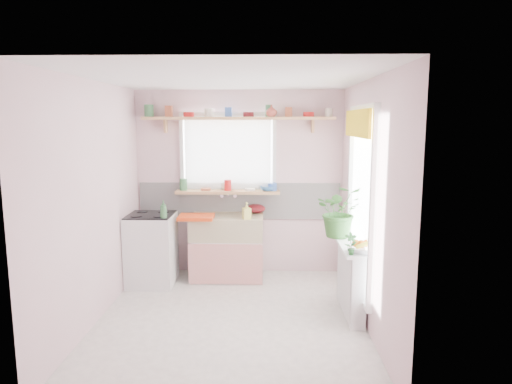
{
  "coord_description": "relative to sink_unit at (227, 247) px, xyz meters",
  "views": [
    {
      "loc": [
        0.39,
        -4.58,
        2.08
      ],
      "look_at": [
        0.25,
        0.55,
        1.29
      ],
      "focal_mm": 32.0,
      "sensor_mm": 36.0,
      "label": 1
    }
  ],
  "objects": [
    {
      "name": "sill_cup",
      "position": [
        -0.03,
        0.25,
        0.78
      ],
      "size": [
        0.17,
        0.17,
        0.1
      ],
      "primitive_type": "imported",
      "rotation": [
        0.0,
        0.0,
        -0.39
      ],
      "color": "beige",
      "rests_on": "windowsill"
    },
    {
      "name": "sill_crockery",
      "position": [
        -0.0,
        0.19,
        0.78
      ],
      "size": [
        1.35,
        0.11,
        0.12
      ],
      "color": "#3F7F4C",
      "rests_on": "windowsill"
    },
    {
      "name": "cooker_bottle",
      "position": [
        -0.73,
        -0.46,
        0.59
      ],
      "size": [
        0.11,
        0.11,
        0.22
      ],
      "primitive_type": "imported",
      "rotation": [
        0.0,
        0.0,
        0.32
      ],
      "color": "#387040",
      "rests_on": "cooker"
    },
    {
      "name": "jade_plant",
      "position": [
        1.36,
        -0.78,
        0.64
      ],
      "size": [
        0.54,
        0.47,
        0.6
      ],
      "primitive_type": "imported",
      "rotation": [
        0.0,
        0.0,
        -0.0
      ],
      "color": "#336B2B",
      "rests_on": "radiator_ledge"
    },
    {
      "name": "shelf_crockery",
      "position": [
        0.13,
        0.18,
        1.76
      ],
      "size": [
        2.47,
        0.11,
        0.12
      ],
      "color": "#3F7F4C",
      "rests_on": "pine_shelf"
    },
    {
      "name": "radiator_ledge",
      "position": [
        1.45,
        -1.09,
        -0.03
      ],
      "size": [
        0.22,
        0.95,
        0.78
      ],
      "color": "white",
      "rests_on": "ground"
    },
    {
      "name": "dish_tray",
      "position": [
        -0.38,
        -0.19,
        0.44
      ],
      "size": [
        0.45,
        0.34,
        0.04
      ],
      "primitive_type": "cube",
      "rotation": [
        0.0,
        0.0,
        0.01
      ],
      "color": "#E54214",
      "rests_on": "sink_unit"
    },
    {
      "name": "cooker",
      "position": [
        -0.95,
        -0.24,
        0.03
      ],
      "size": [
        0.58,
        0.58,
        0.93
      ],
      "color": "white",
      "rests_on": "ground"
    },
    {
      "name": "sink_unit",
      "position": [
        0.0,
        0.0,
        0.0
      ],
      "size": [
        0.95,
        0.65,
        1.11
      ],
      "color": "white",
      "rests_on": "ground"
    },
    {
      "name": "shelf_vase",
      "position": [
        0.58,
        0.12,
        1.78
      ],
      "size": [
        0.15,
        0.15,
        0.15
      ],
      "primitive_type": "imported",
      "rotation": [
        0.0,
        0.0,
        -0.03
      ],
      "color": "#9D3D30",
      "rests_on": "pine_shelf"
    },
    {
      "name": "herb_pot",
      "position": [
        1.36,
        -1.49,
        0.46
      ],
      "size": [
        0.13,
        0.1,
        0.23
      ],
      "primitive_type": "imported",
      "rotation": [
        0.0,
        0.0,
        0.14
      ],
      "color": "#245A26",
      "rests_on": "radiator_ledge"
    },
    {
      "name": "pine_shelf",
      "position": [
        0.15,
        0.18,
        1.69
      ],
      "size": [
        2.52,
        0.24,
        0.04
      ],
      "primitive_type": "cube",
      "color": "tan",
      "rests_on": "room"
    },
    {
      "name": "soap_bottle_sink",
      "position": [
        0.27,
        -0.19,
        0.52
      ],
      "size": [
        0.12,
        0.13,
        0.21
      ],
      "primitive_type": "imported",
      "rotation": [
        0.0,
        0.0,
        0.36
      ],
      "color": "#E7E466",
      "rests_on": "sink_unit"
    },
    {
      "name": "room",
      "position": [
        0.81,
        -0.43,
        0.94
      ],
      "size": [
        3.2,
        3.2,
        3.2
      ],
      "color": "white",
      "rests_on": "ground"
    },
    {
      "name": "sill_bowl",
      "position": [
        0.53,
        0.18,
        0.76
      ],
      "size": [
        0.26,
        0.26,
        0.06
      ],
      "primitive_type": "imported",
      "rotation": [
        0.0,
        0.0,
        0.39
      ],
      "color": "#3873B8",
      "rests_on": "windowsill"
    },
    {
      "name": "fruit_bowl",
      "position": [
        1.48,
        -1.41,
        0.38
      ],
      "size": [
        0.35,
        0.35,
        0.07
      ],
      "primitive_type": "imported",
      "rotation": [
        0.0,
        0.0,
        -0.35
      ],
      "color": "silver",
      "rests_on": "radiator_ledge"
    },
    {
      "name": "windowsill",
      "position": [
        -0.0,
        0.19,
        0.71
      ],
      "size": [
        1.4,
        0.22,
        0.04
      ],
      "primitive_type": "cube",
      "color": "tan",
      "rests_on": "room"
    },
    {
      "name": "fruit",
      "position": [
        1.49,
        -1.41,
        0.44
      ],
      "size": [
        0.2,
        0.14,
        0.1
      ],
      "color": "orange",
      "rests_on": "fruit_bowl"
    },
    {
      "name": "colander",
      "position": [
        0.37,
        0.21,
        0.48
      ],
      "size": [
        0.33,
        0.33,
        0.12
      ],
      "primitive_type": "ellipsoid",
      "rotation": [
        0.0,
        0.0,
        0.3
      ],
      "color": "#540E13",
      "rests_on": "sink_unit"
    }
  ]
}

